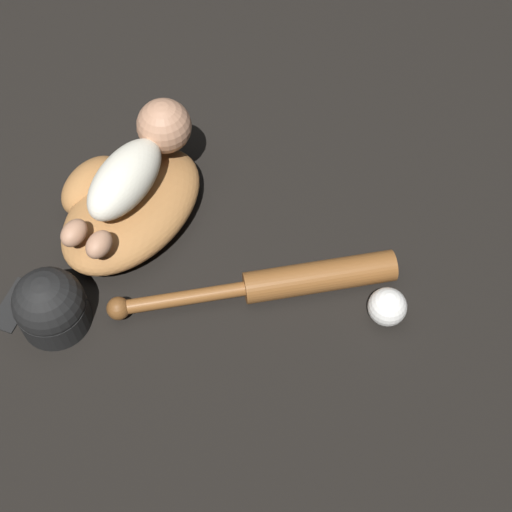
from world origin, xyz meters
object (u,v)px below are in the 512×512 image
(baseball_bat, at_px, (289,281))
(baseball_cap, at_px, (50,306))
(baseball, at_px, (387,307))
(baseball_glove, at_px, (126,205))
(baby_figure, at_px, (138,162))

(baseball_bat, relative_size, baseball_cap, 2.47)
(baseball_bat, xyz_separation_m, baseball_cap, (-0.38, 0.27, 0.02))
(baseball_bat, relative_size, baseball, 6.59)
(baseball_glove, height_order, baseball_cap, baseball_cap)
(baby_figure, height_order, baseball, baby_figure)
(baseball_glove, xyz_separation_m, baby_figure, (0.05, -0.00, 0.10))
(baseball, distance_m, baseball_cap, 0.65)
(baby_figure, distance_m, baseball_bat, 0.39)
(baseball_cap, bearing_deg, baseball_bat, -35.12)
(baby_figure, bearing_deg, baseball, -72.33)
(baseball_glove, xyz_separation_m, baseball_cap, (-0.25, -0.09, 0.01))
(baby_figure, xyz_separation_m, baseball_cap, (-0.30, -0.09, -0.09))
(baseball, bearing_deg, baseball_glove, 112.25)
(baseball_cap, bearing_deg, baby_figure, 16.98)
(baseball_bat, bearing_deg, baseball, -61.53)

